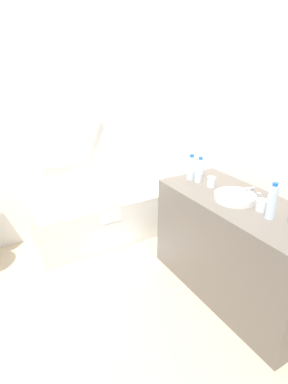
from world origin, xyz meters
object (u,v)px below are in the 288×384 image
at_px(water_bottle_3, 191,168).
at_px(drinking_glass_1, 198,178).
at_px(bathtub, 108,213).
at_px(sink_faucet, 252,191).
at_px(sink_basin, 235,197).
at_px(water_bottle_5, 272,202).
at_px(drinking_glass_0, 211,182).
at_px(drinking_glass_2, 261,205).
at_px(bath_mat, 126,263).
at_px(water_bottle_2, 200,168).

distance_m(water_bottle_3, drinking_glass_1, 0.11).
bearing_deg(bathtub, sink_faucet, -62.04).
height_order(sink_basin, water_bottle_5, water_bottle_5).
bearing_deg(sink_faucet, water_bottle_5, -119.95).
distance_m(drinking_glass_0, drinking_glass_2, 0.51).
relative_size(water_bottle_5, drinking_glass_0, 3.08).
relative_size(sink_faucet, drinking_glass_0, 1.83).
relative_size(water_bottle_3, drinking_glass_0, 2.73).
xyz_separation_m(drinking_glass_0, drinking_glass_2, (0.01, -0.51, -0.00)).
relative_size(bathtub, drinking_glass_0, 18.87).
bearing_deg(bathtub, drinking_glass_0, -62.22).
relative_size(sink_basin, water_bottle_3, 1.36).
relative_size(water_bottle_5, bath_mat, 0.46).
height_order(water_bottle_3, bath_mat, water_bottle_3).
bearing_deg(sink_faucet, sink_basin, 180.00).
height_order(bathtub, drinking_glass_1, bathtub).
distance_m(drinking_glass_2, bath_mat, 1.41).
bearing_deg(drinking_glass_1, water_bottle_5, -90.40).
xyz_separation_m(water_bottle_5, bath_mat, (-0.58, 1.04, -0.95)).
bearing_deg(drinking_glass_0, sink_faucet, -61.43).
bearing_deg(water_bottle_5, bathtub, 107.15).
bearing_deg(water_bottle_2, sink_basin, -97.47).
distance_m(sink_basin, drinking_glass_2, 0.22).
bearing_deg(drinking_glass_1, drinking_glass_2, -86.88).
xyz_separation_m(water_bottle_5, drinking_glass_0, (0.03, 0.62, -0.08)).
distance_m(bathtub, drinking_glass_2, 1.71).
xyz_separation_m(bathtub, bath_mat, (-0.08, -0.58, -0.26)).
bearing_deg(bath_mat, water_bottle_2, -18.65).
relative_size(drinking_glass_1, drinking_glass_2, 0.93).
relative_size(water_bottle_3, drinking_glass_2, 2.78).
bearing_deg(water_bottle_3, water_bottle_5, -89.18).
distance_m(water_bottle_2, drinking_glass_2, 0.71).
height_order(drinking_glass_0, drinking_glass_1, drinking_glass_0).
distance_m(sink_basin, water_bottle_3, 0.52).
relative_size(sink_faucet, water_bottle_2, 0.77).
bearing_deg(sink_basin, water_bottle_2, 82.53).
bearing_deg(drinking_glass_2, sink_faucet, 56.18).
bearing_deg(water_bottle_2, bath_mat, 161.35).
distance_m(water_bottle_2, water_bottle_3, 0.09).
bearing_deg(water_bottle_3, water_bottle_2, -13.68).
distance_m(sink_basin, water_bottle_5, 0.34).
xyz_separation_m(sink_faucet, water_bottle_3, (-0.20, 0.51, 0.07)).
bearing_deg(drinking_glass_0, drinking_glass_1, 99.32).
relative_size(water_bottle_3, bath_mat, 0.41).
height_order(bathtub, water_bottle_3, bathtub).
bearing_deg(sink_basin, sink_faucet, 0.00).
xyz_separation_m(bathtub, sink_basin, (0.51, -1.29, 0.59)).
height_order(bathtub, drinking_glass_2, bathtub).
height_order(sink_faucet, bath_mat, sink_faucet).
distance_m(water_bottle_2, drinking_glass_0, 0.21).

